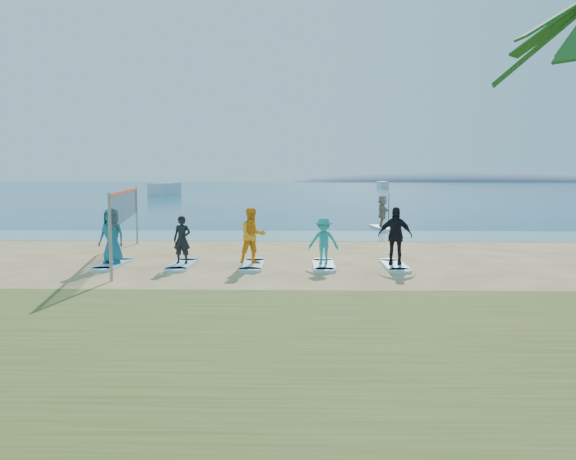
{
  "coord_description": "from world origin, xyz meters",
  "views": [
    {
      "loc": [
        0.49,
        -17.4,
        2.95
      ],
      "look_at": [
        0.04,
        2.0,
        1.1
      ],
      "focal_mm": 35.0,
      "sensor_mm": 36.0,
      "label": 1
    }
  ],
  "objects_px": {
    "student_1": "(182,240)",
    "surfboard_2": "(253,265)",
    "surfboard_0": "(113,264)",
    "volleyball_net": "(126,206)",
    "boat_offshore_b": "(383,189)",
    "student_0": "(112,236)",
    "surfboard_4": "(394,265)",
    "paddleboarder": "(382,211)",
    "surfboard_3": "(323,265)",
    "paddleboard": "(382,228)",
    "student_3": "(324,241)",
    "boat_offshore_a": "(165,195)",
    "student_2": "(253,236)",
    "student_4": "(395,236)",
    "surfboard_1": "(182,265)"
  },
  "relations": [
    {
      "from": "boat_offshore_a",
      "to": "student_1",
      "type": "height_order",
      "value": "student_1"
    },
    {
      "from": "surfboard_0",
      "to": "surfboard_1",
      "type": "height_order",
      "value": "same"
    },
    {
      "from": "volleyball_net",
      "to": "surfboard_2",
      "type": "height_order",
      "value": "volleyball_net"
    },
    {
      "from": "volleyball_net",
      "to": "boat_offshore_a",
      "type": "height_order",
      "value": "volleyball_net"
    },
    {
      "from": "volleyball_net",
      "to": "student_3",
      "type": "bearing_deg",
      "value": -13.55
    },
    {
      "from": "surfboard_2",
      "to": "student_3",
      "type": "height_order",
      "value": "student_3"
    },
    {
      "from": "student_1",
      "to": "surfboard_4",
      "type": "relative_size",
      "value": 0.72
    },
    {
      "from": "paddleboard",
      "to": "paddleboarder",
      "type": "bearing_deg",
      "value": 0.0
    },
    {
      "from": "student_3",
      "to": "surfboard_3",
      "type": "bearing_deg",
      "value": 0.0
    },
    {
      "from": "surfboard_4",
      "to": "paddleboarder",
      "type": "bearing_deg",
      "value": 83.52
    },
    {
      "from": "paddleboard",
      "to": "surfboard_3",
      "type": "xyz_separation_m",
      "value": [
        -3.86,
        -13.46,
        -0.01
      ]
    },
    {
      "from": "paddleboard",
      "to": "surfboard_4",
      "type": "xyz_separation_m",
      "value": [
        -1.53,
        -13.46,
        -0.01
      ]
    },
    {
      "from": "student_1",
      "to": "surfboard_3",
      "type": "bearing_deg",
      "value": 7.13
    },
    {
      "from": "surfboard_0",
      "to": "volleyball_net",
      "type": "bearing_deg",
      "value": 91.39
    },
    {
      "from": "volleyball_net",
      "to": "paddleboarder",
      "type": "relative_size",
      "value": 5.0
    },
    {
      "from": "volleyball_net",
      "to": "student_1",
      "type": "relative_size",
      "value": 5.63
    },
    {
      "from": "student_2",
      "to": "paddleboarder",
      "type": "bearing_deg",
      "value": 42.22
    },
    {
      "from": "student_2",
      "to": "surfboard_3",
      "type": "height_order",
      "value": "student_2"
    },
    {
      "from": "boat_offshore_a",
      "to": "student_1",
      "type": "relative_size",
      "value": 4.76
    },
    {
      "from": "paddleboard",
      "to": "surfboard_2",
      "type": "height_order",
      "value": "paddleboard"
    },
    {
      "from": "surfboard_2",
      "to": "student_2",
      "type": "relative_size",
      "value": 1.19
    },
    {
      "from": "student_1",
      "to": "student_4",
      "type": "distance_m",
      "value": 7.0
    },
    {
      "from": "paddleboarder",
      "to": "student_2",
      "type": "bearing_deg",
      "value": 157.08
    },
    {
      "from": "paddleboarder",
      "to": "surfboard_1",
      "type": "height_order",
      "value": "paddleboarder"
    },
    {
      "from": "paddleboarder",
      "to": "student_2",
      "type": "relative_size",
      "value": 0.96
    },
    {
      "from": "volleyball_net",
      "to": "surfboard_0",
      "type": "relative_size",
      "value": 4.05
    },
    {
      "from": "boat_offshore_a",
      "to": "surfboard_0",
      "type": "distance_m",
      "value": 72.27
    },
    {
      "from": "surfboard_1",
      "to": "surfboard_4",
      "type": "distance_m",
      "value": 7.0
    },
    {
      "from": "boat_offshore_b",
      "to": "surfboard_4",
      "type": "bearing_deg",
      "value": -100.09
    },
    {
      "from": "boat_offshore_b",
      "to": "student_0",
      "type": "relative_size",
      "value": 3.45
    },
    {
      "from": "volleyball_net",
      "to": "student_3",
      "type": "distance_m",
      "value": 7.32
    },
    {
      "from": "student_4",
      "to": "boat_offshore_b",
      "type": "bearing_deg",
      "value": 91.4
    },
    {
      "from": "student_1",
      "to": "surfboard_3",
      "type": "height_order",
      "value": "student_1"
    },
    {
      "from": "student_1",
      "to": "surfboard_2",
      "type": "distance_m",
      "value": 2.48
    },
    {
      "from": "student_2",
      "to": "surfboard_3",
      "type": "relative_size",
      "value": 0.84
    },
    {
      "from": "boat_offshore_b",
      "to": "surfboard_1",
      "type": "xyz_separation_m",
      "value": [
        -23.49,
        -117.09,
        0.04
      ]
    },
    {
      "from": "boat_offshore_a",
      "to": "surfboard_4",
      "type": "relative_size",
      "value": 3.42
    },
    {
      "from": "volleyball_net",
      "to": "surfboard_1",
      "type": "distance_m",
      "value": 3.46
    },
    {
      "from": "boat_offshore_a",
      "to": "student_4",
      "type": "xyz_separation_m",
      "value": [
        24.77,
        -70.61,
        1.03
      ]
    },
    {
      "from": "surfboard_3",
      "to": "surfboard_2",
      "type": "bearing_deg",
      "value": 180.0
    },
    {
      "from": "student_1",
      "to": "student_2",
      "type": "xyz_separation_m",
      "value": [
        2.33,
        0.0,
        0.14
      ]
    },
    {
      "from": "boat_offshore_b",
      "to": "student_4",
      "type": "bearing_deg",
      "value": -100.09
    },
    {
      "from": "student_4",
      "to": "student_1",
      "type": "bearing_deg",
      "value": -170.58
    },
    {
      "from": "paddleboard",
      "to": "student_0",
      "type": "xyz_separation_m",
      "value": [
        -10.86,
        -13.46,
        0.94
      ]
    },
    {
      "from": "surfboard_0",
      "to": "student_1",
      "type": "distance_m",
      "value": 2.48
    },
    {
      "from": "volleyball_net",
      "to": "student_1",
      "type": "xyz_separation_m",
      "value": [
        2.37,
        -1.7,
        -1.02
      ]
    },
    {
      "from": "paddleboard",
      "to": "surfboard_0",
      "type": "bearing_deg",
      "value": -137.04
    },
    {
      "from": "boat_offshore_a",
      "to": "student_2",
      "type": "height_order",
      "value": "student_2"
    },
    {
      "from": "volleyball_net",
      "to": "surfboard_4",
      "type": "bearing_deg",
      "value": -10.26
    },
    {
      "from": "boat_offshore_b",
      "to": "student_4",
      "type": "relative_size",
      "value": 3.35
    }
  ]
}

